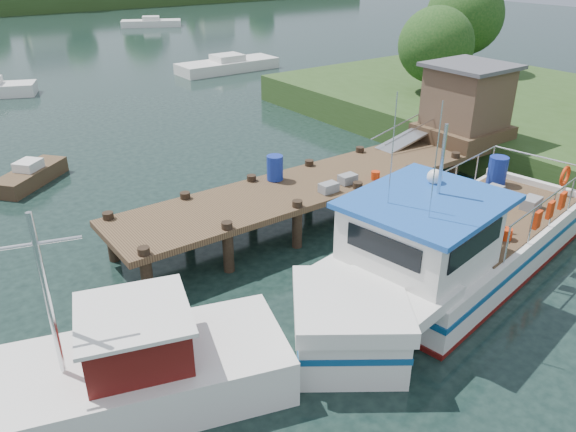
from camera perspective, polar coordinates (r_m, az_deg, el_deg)
ground_plane at (r=19.08m, az=-0.23°, el=-1.15°), size 160.00×160.00×0.00m
dock at (r=22.42m, az=13.51°, el=8.49°), size 16.60×3.00×4.78m
lobster_boat at (r=15.98m, az=15.64°, el=-3.65°), size 12.15×5.18×5.79m
work_boat at (r=12.45m, az=-19.29°, el=-15.54°), size 8.67×4.66×4.58m
moored_rowboat at (r=24.68m, az=-24.69°, el=3.76°), size 3.31×3.05×0.98m
moored_far at (r=71.14m, az=-13.72°, el=18.54°), size 7.08×5.08×1.15m
moored_c at (r=44.22m, az=-6.14°, el=15.02°), size 7.73×2.65×1.22m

